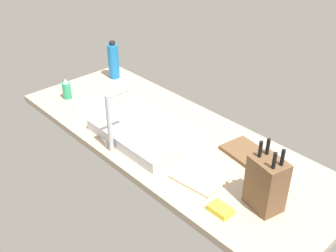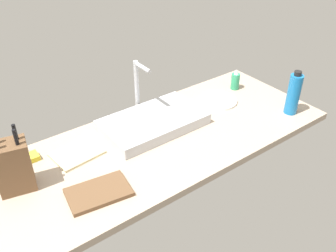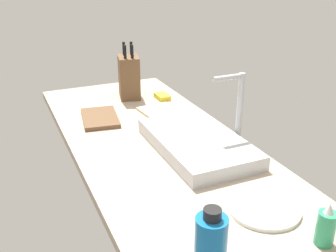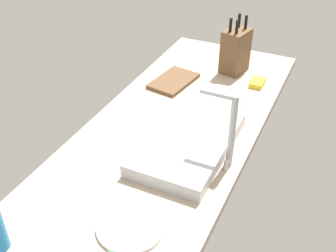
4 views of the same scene
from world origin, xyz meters
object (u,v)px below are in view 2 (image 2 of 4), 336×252
object	(u,v)px
dinner_plate	(218,100)
dish_towel	(77,153)
faucet	(138,84)
soap_bottle	(235,81)
dish_sponge	(28,158)
cutting_board	(99,192)
water_bottle	(294,94)
sink_basin	(153,122)
knife_block	(13,166)

from	to	relation	value
dinner_plate	dish_towel	world-z (taller)	same
faucet	soap_bottle	distance (cm)	61.40
dish_sponge	cutting_board	bearing A→B (deg)	-68.08
cutting_board	water_bottle	world-z (taller)	water_bottle
cutting_board	soap_bottle	xyz separation A→B (cm)	(105.62, 30.77, 4.32)
faucet	dish_towel	bearing A→B (deg)	-162.34
sink_basin	dish_sponge	bearing A→B (deg)	169.73
cutting_board	water_bottle	size ratio (longest dim) A/B	1.02
cutting_board	water_bottle	xyz separation A→B (cm)	(109.98, -5.71, 10.24)
soap_bottle	dish_sponge	bearing A→B (deg)	177.05
dinner_plate	cutting_board	bearing A→B (deg)	-163.70
sink_basin	water_bottle	distance (cm)	73.52
sink_basin	cutting_board	xyz separation A→B (cm)	(-44.31, -26.27, -1.84)
faucet	water_bottle	bearing A→B (deg)	-36.72
sink_basin	cutting_board	world-z (taller)	sink_basin
knife_block	water_bottle	distance (cm)	136.67
sink_basin	dish_towel	bearing A→B (deg)	177.06
faucet	dinner_plate	size ratio (longest dim) A/B	1.36
soap_bottle	dish_sponge	world-z (taller)	soap_bottle
faucet	cutting_board	xyz separation A→B (cm)	(-46.32, -41.78, -15.83)
dinner_plate	dish_towel	size ratio (longest dim) A/B	1.02
sink_basin	knife_block	xyz separation A→B (cm)	(-68.10, -3.93, 8.32)
soap_bottle	dish_towel	size ratio (longest dim) A/B	0.59
dish_sponge	water_bottle	bearing A→B (deg)	-18.88
dish_sponge	soap_bottle	bearing A→B (deg)	-2.95
knife_block	soap_bottle	bearing A→B (deg)	16.41
water_bottle	cutting_board	bearing A→B (deg)	177.03
faucet	water_bottle	world-z (taller)	faucet
sink_basin	dish_towel	world-z (taller)	sink_basin
knife_block	water_bottle	bearing A→B (deg)	0.84
dinner_plate	dish_sponge	xyz separation A→B (cm)	(-102.35, 11.41, 0.60)
dish_towel	sink_basin	bearing A→B (deg)	-2.94
sink_basin	faucet	xyz separation A→B (cm)	(2.01, 15.51, 14.00)
dish_towel	water_bottle	bearing A→B (deg)	-17.82
sink_basin	water_bottle	world-z (taller)	water_bottle
faucet	cutting_board	bearing A→B (deg)	-137.95
water_bottle	faucet	bearing A→B (deg)	143.28
soap_bottle	sink_basin	bearing A→B (deg)	-175.79
dinner_plate	dish_sponge	distance (cm)	102.99
cutting_board	soap_bottle	world-z (taller)	soap_bottle
sink_basin	soap_bottle	world-z (taller)	soap_bottle
faucet	cutting_board	world-z (taller)	faucet
dinner_plate	faucet	bearing A→B (deg)	158.51
sink_basin	faucet	bearing A→B (deg)	82.60
water_bottle	dinner_plate	world-z (taller)	water_bottle
sink_basin	dish_sponge	xyz separation A→B (cm)	(-59.20, 10.72, -1.54)
knife_block	dish_towel	world-z (taller)	knife_block
cutting_board	water_bottle	bearing A→B (deg)	-2.97
cutting_board	dish_towel	distance (cm)	28.62
knife_block	dish_sponge	size ratio (longest dim) A/B	3.13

